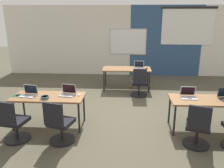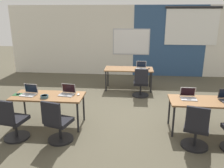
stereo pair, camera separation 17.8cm
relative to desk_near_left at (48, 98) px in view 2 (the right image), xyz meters
name	(u,v)px [view 2 (the right image)]	position (x,y,z in m)	size (l,w,h in m)	color
ground_plane	(126,116)	(1.75, 0.60, -0.66)	(24.00, 24.00, 0.00)	#4C4738
back_wall_assembly	(132,41)	(1.81, 4.80, 0.75)	(10.00, 0.27, 2.80)	silver
desk_near_left	(48,98)	(0.00, 0.00, 0.00)	(1.60, 0.70, 0.72)	brown
desk_near_right	(208,103)	(3.50, 0.00, 0.00)	(1.60, 0.70, 0.72)	brown
desk_far_center	(129,70)	(1.75, 2.80, 0.00)	(1.60, 0.70, 0.72)	brown
laptop_far_right	(141,67)	(2.16, 2.86, 0.11)	(0.35, 0.29, 0.24)	#B7B7BC
mouse_far_right	(149,68)	(2.42, 2.80, 0.08)	(0.07, 0.11, 0.03)	black
chair_far_right	(141,85)	(2.14, 2.10, -0.28)	(0.52, 0.54, 0.92)	black
laptop_near_right_inner	(188,96)	(3.11, 0.10, 0.11)	(0.33, 0.30, 0.23)	#B7B7BC
chair_near_right_inner	(196,131)	(3.11, -0.71, -0.28)	(0.55, 0.60, 0.92)	black
laptop_near_left_inner	(67,92)	(0.42, 0.09, 0.11)	(0.37, 0.32, 0.24)	#9E9EA3
mouse_near_left_inner	(78,94)	(0.68, 0.08, 0.08)	(0.06, 0.10, 0.03)	silver
chair_near_left_inner	(58,125)	(0.44, -0.73, -0.28)	(0.54, 0.60, 0.92)	black
laptop_near_left_end	(29,93)	(-0.44, 0.00, 0.11)	(0.36, 0.31, 0.24)	#B7B7BC
mousepad_near_left_end	(18,94)	(-0.70, -0.02, 0.06)	(0.22, 0.19, 0.00)	#23512D
mouse_near_left_end	(18,94)	(-0.70, -0.02, 0.08)	(0.09, 0.11, 0.03)	black
chair_near_left_end	(13,123)	(-0.49, -0.74, -0.28)	(0.52, 0.57, 0.92)	black
snack_bowl	(44,96)	(-0.02, -0.17, 0.10)	(0.18, 0.18, 0.06)	#3D6070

